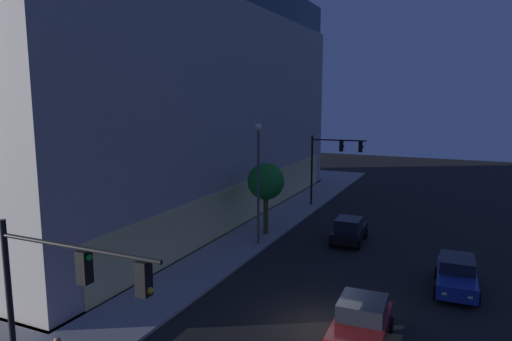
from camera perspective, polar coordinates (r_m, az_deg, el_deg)
The scene contains 9 objects.
ground_plane at distance 20.45m, azimuth 8.71°, elevation -18.66°, with size 120.00×120.00×0.00m, color black.
modern_building at distance 40.10m, azimuth -14.43°, elevation 8.66°, with size 38.40×21.07×19.04m.
traffic_light_near_corner at distance 14.00m, azimuth -22.95°, elevation -13.20°, with size 0.33×5.58×5.86m.
traffic_light_far_corner at distance 39.99m, azimuth 9.41°, elevation 1.78°, with size 0.63×4.66×6.11m.
street_lamp_sidewalk at distance 28.94m, azimuth 0.30°, elevation 0.18°, with size 0.44×0.44×7.74m.
sidewalk_tree at distance 31.38m, azimuth 1.23°, elevation -1.43°, with size 2.53×2.53×4.95m.
car_red at distance 19.30m, azimuth 12.91°, elevation -17.78°, with size 4.09×2.31×1.66m.
car_blue at distance 25.40m, azimuth 23.60°, elevation -11.72°, with size 4.52×2.15×1.61m.
car_black at distance 31.20m, azimuth 11.46°, elevation -7.25°, with size 4.12×2.07×1.68m.
Camera 1 is at (-17.51, -4.73, 9.45)m, focal length 32.27 mm.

